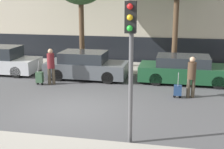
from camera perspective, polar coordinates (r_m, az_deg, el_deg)
name	(u,v)px	position (r m, az deg, el deg)	size (l,w,h in m)	color
ground_plane	(73,109)	(11.65, -7.10, -6.37)	(80.00, 80.00, 0.00)	#4C4C4F
sidewalk_far	(112,67)	(18.13, -0.03, 1.30)	(28.00, 3.00, 0.12)	#A39E93
parked_car_0	(1,61)	(17.94, -19.57, 2.37)	(3.93, 1.79, 1.47)	#B7BABF
parked_car_1	(86,66)	(15.87, -4.78, 1.59)	(4.08, 1.82, 1.37)	#4C5156
parked_car_2	(186,70)	(15.42, 13.29, 0.82)	(4.50, 1.86, 1.31)	#194728
pedestrian_left	(51,64)	(14.88, -11.11, 1.83)	(0.34, 0.34, 1.71)	#4C4233
trolley_left	(40,77)	(15.04, -13.10, -0.49)	(0.34, 0.29, 1.16)	#335138
pedestrian_right	(192,75)	(13.06, 14.35, -0.03)	(0.34, 0.34, 1.71)	#4C4233
trolley_right	(178,90)	(13.04, 11.91, -2.84)	(0.34, 0.29, 1.08)	navy
traffic_light	(131,46)	(8.14, 3.44, 5.28)	(0.28, 0.47, 3.93)	#515154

